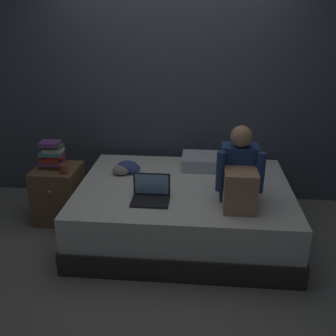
% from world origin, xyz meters
% --- Properties ---
extents(ground_plane, '(8.00, 8.00, 0.00)m').
position_xyz_m(ground_plane, '(0.00, 0.00, 0.00)').
color(ground_plane, gray).
extents(wall_back, '(5.60, 0.10, 2.70)m').
position_xyz_m(wall_back, '(0.00, 1.20, 1.35)').
color(wall_back, '#424751').
rests_on(wall_back, ground_plane).
extents(bed, '(2.00, 1.50, 0.53)m').
position_xyz_m(bed, '(0.20, 0.30, 0.26)').
color(bed, '#332D2B').
rests_on(bed, ground_plane).
extents(nightstand, '(0.44, 0.46, 0.57)m').
position_xyz_m(nightstand, '(-1.10, 0.48, 0.29)').
color(nightstand, brown).
rests_on(nightstand, ground_plane).
extents(person_sitting, '(0.39, 0.44, 0.66)m').
position_xyz_m(person_sitting, '(0.66, -0.00, 0.78)').
color(person_sitting, navy).
rests_on(person_sitting, bed).
extents(laptop, '(0.32, 0.23, 0.22)m').
position_xyz_m(laptop, '(-0.07, -0.03, 0.58)').
color(laptop, black).
rests_on(laptop, bed).
extents(pillow, '(0.56, 0.36, 0.13)m').
position_xyz_m(pillow, '(0.43, 0.75, 0.59)').
color(pillow, silver).
rests_on(pillow, bed).
extents(book_stack, '(0.23, 0.17, 0.27)m').
position_xyz_m(book_stack, '(-1.13, 0.50, 0.70)').
color(book_stack, brown).
rests_on(book_stack, nightstand).
extents(mug, '(0.08, 0.08, 0.09)m').
position_xyz_m(mug, '(-0.97, 0.36, 0.62)').
color(mug, '#933833').
rests_on(mug, nightstand).
extents(clothes_pile, '(0.27, 0.22, 0.12)m').
position_xyz_m(clothes_pile, '(-0.39, 0.53, 0.58)').
color(clothes_pile, '#3D4C8E').
rests_on(clothes_pile, bed).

